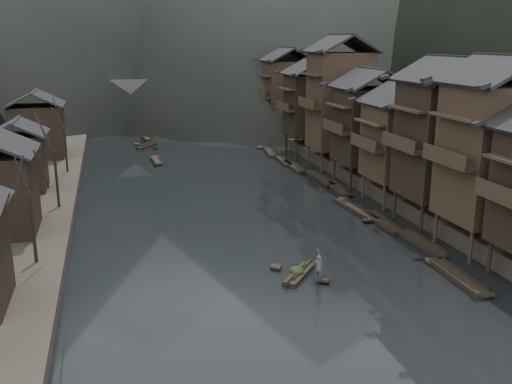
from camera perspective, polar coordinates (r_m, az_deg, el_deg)
name	(u,v)px	position (r m, az deg, el deg)	size (l,w,h in m)	color
water	(275,265)	(42.79, 1.88, -7.27)	(300.00, 300.00, 0.00)	black
right_bank	(419,141)	(91.92, 16.01, 4.90)	(40.00, 200.00, 1.80)	#2D2823
stilt_houses	(376,107)	(64.71, 11.89, 8.35)	(9.00, 67.60, 17.01)	black
left_houses	(12,153)	(59.73, -23.21, 3.64)	(8.10, 53.20, 8.73)	black
bare_trees	(39,157)	(50.10, -20.85, 3.27)	(3.94, 45.36, 7.87)	black
moored_sampans	(320,183)	(66.03, 6.41, 0.92)	(3.47, 61.23, 0.47)	black
midriver_boats	(149,147)	(88.75, -10.66, 4.42)	(3.45, 25.03, 0.45)	black
stone_bridge	(169,99)	(111.07, -8.73, 9.18)	(40.00, 6.00, 9.00)	#4C4C4F
hero_sampan	(299,274)	(40.81, 4.34, -8.15)	(3.44, 4.02, 0.43)	black
cargo_heap	(297,266)	(40.71, 4.11, -7.40)	(1.00, 1.31, 0.60)	black
boatman	(319,264)	(39.62, 6.32, -7.18)	(0.65, 0.43, 1.78)	#515153
bamboo_pole	(323,228)	(38.79, 6.71, -3.60)	(0.06, 0.06, 4.60)	#8C7A51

